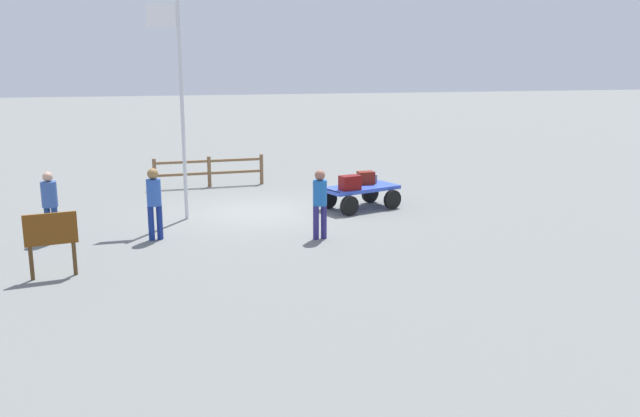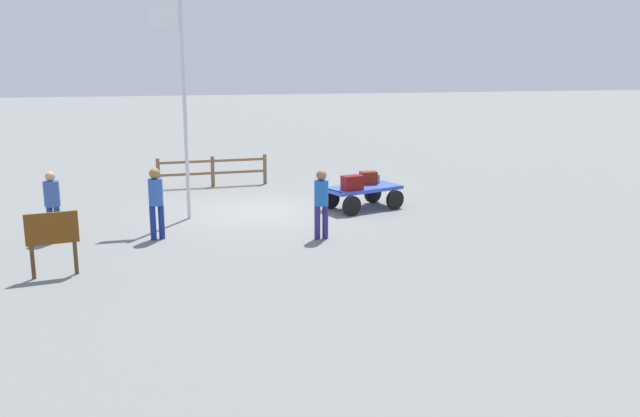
# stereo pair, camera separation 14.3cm
# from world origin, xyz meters

# --- Properties ---
(ground_plane) EXTENTS (120.00, 120.00, 0.00)m
(ground_plane) POSITION_xyz_m (0.00, 0.00, 0.00)
(ground_plane) COLOR slate
(luggage_cart) EXTENTS (2.36, 1.78, 0.65)m
(luggage_cart) POSITION_xyz_m (-2.80, 0.26, 0.47)
(luggage_cart) COLOR blue
(luggage_cart) RESTS_ON ground
(suitcase_tan) EXTENTS (0.64, 0.35, 0.24)m
(suitcase_tan) POSITION_xyz_m (-3.13, -0.32, 0.77)
(suitcase_tan) COLOR gray
(suitcase_tan) RESTS_ON luggage_cart
(suitcase_dark) EXTENTS (0.47, 0.34, 0.37)m
(suitcase_dark) POSITION_xyz_m (-3.07, -0.06, 0.83)
(suitcase_dark) COLOR maroon
(suitcase_dark) RESTS_ON luggage_cart
(suitcase_navy) EXTENTS (0.63, 0.48, 0.40)m
(suitcase_navy) POSITION_xyz_m (-2.39, 0.66, 0.85)
(suitcase_navy) COLOR maroon
(suitcase_navy) RESTS_ON luggage_cart
(worker_lead) EXTENTS (0.37, 0.37, 1.66)m
(worker_lead) POSITION_xyz_m (-0.93, 3.16, 0.97)
(worker_lead) COLOR navy
(worker_lead) RESTS_ON ground
(worker_trailing) EXTENTS (0.40, 0.40, 1.71)m
(worker_trailing) POSITION_xyz_m (2.86, 2.32, 1.01)
(worker_trailing) COLOR navy
(worker_trailing) RESTS_ON ground
(worker_supervisor) EXTENTS (0.49, 0.49, 1.66)m
(worker_supervisor) POSITION_xyz_m (5.21, 1.91, 0.98)
(worker_supervisor) COLOR navy
(worker_supervisor) RESTS_ON ground
(flagpole) EXTENTS (0.83, 0.10, 5.64)m
(flagpole) POSITION_xyz_m (2.12, 0.32, 3.27)
(flagpole) COLOR silver
(flagpole) RESTS_ON ground
(signboard) EXTENTS (0.98, 0.24, 1.29)m
(signboard) POSITION_xyz_m (4.82, 4.74, 0.86)
(signboard) COLOR #4C3319
(signboard) RESTS_ON ground
(wooden_fence) EXTENTS (3.65, 0.32, 1.02)m
(wooden_fence) POSITION_xyz_m (1.08, -4.14, 0.59)
(wooden_fence) COLOR brown
(wooden_fence) RESTS_ON ground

